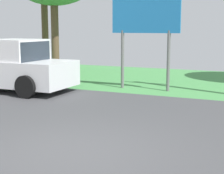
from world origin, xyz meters
name	(u,v)px	position (x,y,z in m)	size (l,w,h in m)	color
ground_plane	(128,118)	(0.00, 2.95, -0.05)	(40.00, 22.00, 0.20)	#424244
pickup_truck	(6,67)	(-5.63, 4.84, 0.87)	(5.20, 2.28, 1.88)	silver
roadside_billboard	(145,21)	(-0.96, 7.03, 2.55)	(2.60, 0.12, 3.50)	slate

